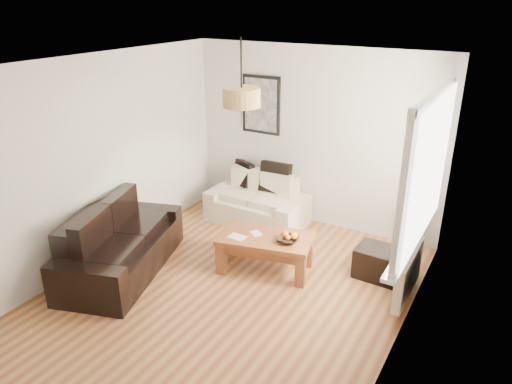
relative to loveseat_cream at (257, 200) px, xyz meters
The scene contains 21 objects.
floor 1.93m from the loveseat_cream, 69.55° to the right, with size 4.50×4.50×0.00m, color brown.
ceiling 2.94m from the loveseat_cream, 69.55° to the right, with size 3.80×4.50×0.00m, color white, non-canonical shape.
wall_back 1.24m from the loveseat_cream, 35.30° to the left, with size 3.80×0.04×2.60m, color silver, non-canonical shape.
wall_front 4.19m from the loveseat_cream, 80.65° to the right, with size 3.80×0.04×2.60m, color silver, non-canonical shape.
wall_left 2.36m from the loveseat_cream, 124.78° to the right, with size 0.04×4.50×2.60m, color silver, non-canonical shape.
wall_right 3.26m from the loveseat_cream, 34.77° to the right, with size 0.04×4.50×2.60m, color silver, non-canonical shape.
window_bay 2.98m from the loveseat_cream, 21.22° to the right, with size 0.14×1.90×1.60m, color white, non-canonical shape.
radiator 2.67m from the loveseat_cream, 21.53° to the right, with size 0.10×0.90×0.52m, color white.
poster 1.42m from the loveseat_cream, 112.94° to the left, with size 0.62×0.04×0.87m, color black, non-canonical shape.
pendant_shade 2.47m from the loveseat_cream, 65.84° to the right, with size 0.40×0.40×0.20m, color tan.
loveseat_cream is the anchor object (origin of this frame).
sofa_leather 2.19m from the loveseat_cream, 110.50° to the right, with size 1.86×0.91×0.81m, color black, non-canonical shape.
coffee_table 1.38m from the loveseat_cream, 55.80° to the right, with size 1.14×0.62×0.47m, color brown, non-canonical shape.
ottoman 2.20m from the loveseat_cream, 15.52° to the right, with size 0.66×0.42×0.38m, color black.
cushion_left 0.50m from the loveseat_cream, 153.61° to the left, with size 0.37×0.12×0.37m, color black.
cushion_right 0.44m from the loveseat_cream, 40.39° to the left, with size 0.46×0.14×0.46m, color black.
fruit_bowl 1.57m from the loveseat_cream, 46.31° to the right, with size 0.26×0.26×0.06m, color black.
orange_a 1.53m from the loveseat_cream, 45.83° to the right, with size 0.06×0.06×0.06m, color orange.
orange_b 1.52m from the loveseat_cream, 42.63° to the right, with size 0.09×0.09×0.09m, color orange.
orange_c 1.44m from the loveseat_cream, 46.20° to the right, with size 0.09×0.09×0.09m, color #D85D12.
papers 1.42m from the loveseat_cream, 70.01° to the right, with size 0.21×0.15×0.01m, color beige.
Camera 1 is at (2.63, -3.93, 3.23)m, focal length 33.49 mm.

